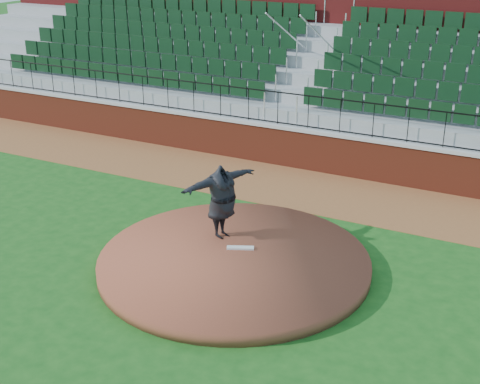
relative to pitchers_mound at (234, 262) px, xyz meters
name	(u,v)px	position (x,y,z in m)	size (l,w,h in m)	color
ground	(209,270)	(-0.43, -0.38, -0.12)	(90.00, 90.00, 0.00)	#174F16
warning_track	(302,188)	(-0.43, 5.02, -0.12)	(34.00, 3.20, 0.01)	brown
field_wall	(322,152)	(-0.43, 6.62, 0.47)	(34.00, 0.35, 1.20)	maroon
wall_cap	(323,132)	(-0.43, 6.62, 1.12)	(34.00, 0.45, 0.10)	#B7B7B7
wall_railing	(324,114)	(-0.43, 6.62, 1.67)	(34.00, 0.05, 1.00)	black
seating_stands	(354,80)	(-0.43, 9.35, 2.18)	(34.00, 5.10, 4.60)	gray
concourse_wall	(378,52)	(-0.43, 12.15, 2.62)	(34.00, 0.50, 5.50)	maroon
pitchers_mound	(234,262)	(0.00, 0.00, 0.00)	(5.99, 5.99, 0.25)	brown
pitching_rubber	(240,248)	(-0.05, 0.41, 0.15)	(0.61, 0.15, 0.04)	silver
pitcher	(222,202)	(-0.72, 0.77, 1.01)	(2.17, 0.59, 1.77)	black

